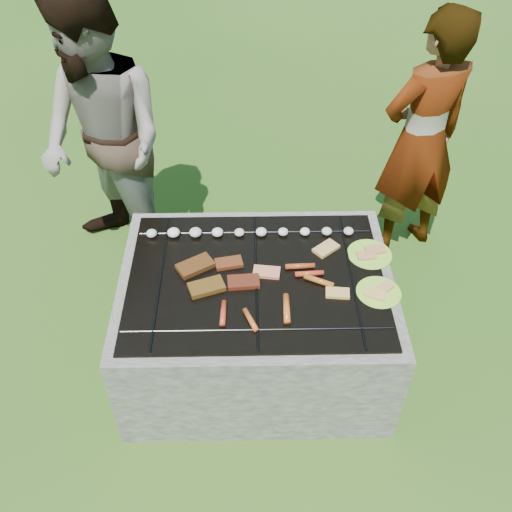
{
  "coord_description": "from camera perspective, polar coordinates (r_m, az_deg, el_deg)",
  "views": [
    {
      "loc": [
        -0.04,
        -1.89,
        2.52
      ],
      "look_at": [
        0.0,
        0.05,
        0.7
      ],
      "focal_mm": 40.0,
      "sensor_mm": 36.0,
      "label": 1
    }
  ],
  "objects": [
    {
      "name": "lawn",
      "position": [
        3.15,
        0.02,
        -9.95
      ],
      "size": [
        60.0,
        60.0,
        0.0
      ],
      "primitive_type": "plane",
      "color": "#214A12",
      "rests_on": "ground"
    },
    {
      "name": "fire_pit",
      "position": [
        2.93,
        0.02,
        -6.64
      ],
      "size": [
        1.3,
        1.0,
        0.62
      ],
      "color": "#A49E92",
      "rests_on": "ground"
    },
    {
      "name": "mushrooms",
      "position": [
        2.89,
        -1.7,
        2.4
      ],
      "size": [
        1.05,
        0.06,
        0.04
      ],
      "color": "beige",
      "rests_on": "fire_pit"
    },
    {
      "name": "pork_slabs",
      "position": [
        2.69,
        -4.21,
        -1.89
      ],
      "size": [
        0.4,
        0.3,
        0.03
      ],
      "color": "brown",
      "rests_on": "fire_pit"
    },
    {
      "name": "sausages",
      "position": [
        2.6,
        2.86,
        -3.74
      ],
      "size": [
        0.53,
        0.41,
        0.03
      ],
      "color": "#B93D1E",
      "rests_on": "fire_pit"
    },
    {
      "name": "bread_on_grate",
      "position": [
        2.73,
        5.03,
        -1.16
      ],
      "size": [
        0.44,
        0.41,
        0.02
      ],
      "color": "tan",
      "rests_on": "fire_pit"
    },
    {
      "name": "plate_far",
      "position": [
        2.85,
        11.3,
        0.16
      ],
      "size": [
        0.24,
        0.24,
        0.03
      ],
      "color": "#EAFF3C",
      "rests_on": "fire_pit"
    },
    {
      "name": "plate_near",
      "position": [
        2.68,
        12.16,
        -3.6
      ],
      "size": [
        0.23,
        0.23,
        0.03
      ],
      "color": "#F5FF3C",
      "rests_on": "fire_pit"
    },
    {
      "name": "cook",
      "position": [
        3.46,
        16.18,
        11.02
      ],
      "size": [
        0.65,
        0.55,
        1.53
      ],
      "primitive_type": "imported",
      "rotation": [
        0.0,
        0.0,
        3.51
      ],
      "color": "#A79B8B",
      "rests_on": "ground"
    },
    {
      "name": "bystander",
      "position": [
        3.29,
        -14.94,
        10.83
      ],
      "size": [
        1.02,
        1.02,
        1.67
      ],
      "primitive_type": "imported",
      "rotation": [
        0.0,
        0.0,
        -0.81
      ],
      "color": "gray",
      "rests_on": "ground"
    }
  ]
}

